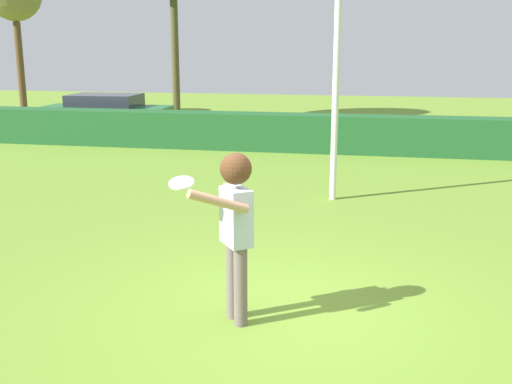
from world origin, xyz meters
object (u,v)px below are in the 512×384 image
at_px(person, 235,218).
at_px(lamppost, 338,22).
at_px(parked_car_green, 106,111).
at_px(frisbee, 181,183).

xyz_separation_m(person, lamppost, (0.57, 5.46, 2.08)).
distance_m(person, parked_car_green, 15.16).
height_order(frisbee, lamppost, lamppost).
height_order(lamppost, parked_car_green, lamppost).
xyz_separation_m(person, parked_car_green, (-7.52, 13.16, -0.43)).
height_order(person, parked_car_green, person).
distance_m(person, lamppost, 5.87).
xyz_separation_m(person, frisbee, (-0.51, -0.13, 0.36)).
bearing_deg(frisbee, person, 13.91).
bearing_deg(parked_car_green, frisbee, -62.19).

